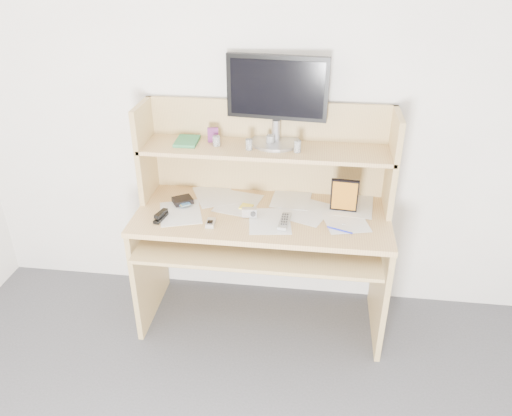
# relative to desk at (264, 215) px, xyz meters

# --- Properties ---
(back_wall) EXTENTS (3.60, 0.04, 2.50)m
(back_wall) POSITION_rel_desk_xyz_m (0.00, 0.24, 0.56)
(back_wall) COLOR white
(back_wall) RESTS_ON floor
(desk) EXTENTS (1.40, 0.70, 1.30)m
(desk) POSITION_rel_desk_xyz_m (0.00, 0.00, 0.00)
(desk) COLOR tan
(desk) RESTS_ON floor
(paper_clutter) EXTENTS (1.32, 0.54, 0.01)m
(paper_clutter) POSITION_rel_desk_xyz_m (0.00, -0.08, 0.06)
(paper_clutter) COLOR silver
(paper_clutter) RESTS_ON desk
(keyboard) EXTENTS (0.47, 0.18, 0.03)m
(keyboard) POSITION_rel_desk_xyz_m (0.18, -0.18, -0.03)
(keyboard) COLOR black
(keyboard) RESTS_ON desk
(tv_remote) EXTENTS (0.06, 0.17, 0.02)m
(tv_remote) POSITION_rel_desk_xyz_m (0.13, -0.17, 0.07)
(tv_remote) COLOR gray
(tv_remote) RESTS_ON paper_clutter
(flip_phone) EXTENTS (0.05, 0.09, 0.02)m
(flip_phone) POSITION_rel_desk_xyz_m (-0.26, -0.24, 0.07)
(flip_phone) COLOR silver
(flip_phone) RESTS_ON paper_clutter
(stapler) EXTENTS (0.05, 0.12, 0.04)m
(stapler) POSITION_rel_desk_xyz_m (-0.54, -0.21, 0.08)
(stapler) COLOR black
(stapler) RESTS_ON paper_clutter
(wallet) EXTENTS (0.14, 0.13, 0.03)m
(wallet) POSITION_rel_desk_xyz_m (-0.47, -0.02, 0.08)
(wallet) COLOR black
(wallet) RESTS_ON paper_clutter
(sticky_note_pad) EXTENTS (0.08, 0.08, 0.01)m
(sticky_note_pad) POSITION_rel_desk_xyz_m (-0.10, -0.02, 0.06)
(sticky_note_pad) COLOR yellow
(sticky_note_pad) RESTS_ON desk
(digital_camera) EXTENTS (0.08, 0.04, 0.05)m
(digital_camera) POSITION_rel_desk_xyz_m (-0.06, -0.13, 0.09)
(digital_camera) COLOR #ABACAE
(digital_camera) RESTS_ON paper_clutter
(game_case) EXTENTS (0.15, 0.03, 0.21)m
(game_case) POSITION_rel_desk_xyz_m (0.44, -0.02, 0.17)
(game_case) COLOR black
(game_case) RESTS_ON paper_clutter
(blue_pen) EXTENTS (0.13, 0.06, 0.01)m
(blue_pen) POSITION_rel_desk_xyz_m (0.42, -0.22, 0.07)
(blue_pen) COLOR #1721AE
(blue_pen) RESTS_ON paper_clutter
(card_box) EXTENTS (0.06, 0.03, 0.08)m
(card_box) POSITION_rel_desk_xyz_m (-0.30, 0.11, 0.43)
(card_box) COLOR #A72616
(card_box) RESTS_ON desk
(shelf_book) EXTENTS (0.13, 0.17, 0.02)m
(shelf_book) POSITION_rel_desk_xyz_m (-0.44, 0.09, 0.39)
(shelf_book) COLOR #37895C
(shelf_book) RESTS_ON desk
(chip_stack_a) EXTENTS (0.05, 0.05, 0.06)m
(chip_stack_a) POSITION_rel_desk_xyz_m (-0.27, 0.06, 0.41)
(chip_stack_a) COLOR black
(chip_stack_a) RESTS_ON desk
(chip_stack_b) EXTENTS (0.05, 0.05, 0.06)m
(chip_stack_b) POSITION_rel_desk_xyz_m (-0.09, 0.03, 0.42)
(chip_stack_b) COLOR white
(chip_stack_b) RESTS_ON desk
(chip_stack_c) EXTENTS (0.06, 0.06, 0.06)m
(chip_stack_c) POSITION_rel_desk_xyz_m (0.02, 0.11, 0.41)
(chip_stack_c) COLOR black
(chip_stack_c) RESTS_ON desk
(chip_stack_d) EXTENTS (0.04, 0.04, 0.07)m
(chip_stack_d) POSITION_rel_desk_xyz_m (0.17, 0.02, 0.42)
(chip_stack_d) COLOR white
(chip_stack_d) RESTS_ON desk
(monitor) EXTENTS (0.55, 0.28, 0.48)m
(monitor) POSITION_rel_desk_xyz_m (0.05, 0.16, 0.64)
(monitor) COLOR #B1B1B6
(monitor) RESTS_ON desk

